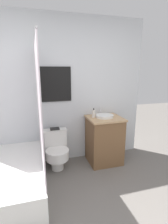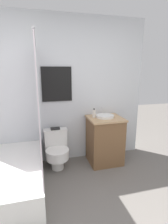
{
  "view_description": "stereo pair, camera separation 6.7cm",
  "coord_description": "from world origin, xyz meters",
  "px_view_note": "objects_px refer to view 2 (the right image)",
  "views": [
    {
      "loc": [
        -0.42,
        -1.01,
        1.64
      ],
      "look_at": [
        0.31,
        1.49,
        0.99
      ],
      "focal_mm": 28.0,
      "sensor_mm": 36.0,
      "label": 1
    },
    {
      "loc": [
        -0.35,
        -1.03,
        1.64
      ],
      "look_at": [
        0.31,
        1.49,
        0.99
      ],
      "focal_mm": 28.0,
      "sensor_mm": 36.0,
      "label": 2
    }
  ],
  "objects_px": {
    "toilet": "(57,149)",
    "book_on_tank": "(55,129)",
    "soap_bottle": "(94,114)",
    "sink": "(105,116)"
  },
  "relations": [
    {
      "from": "sink",
      "to": "toilet",
      "type": "bearing_deg",
      "value": 179.02
    },
    {
      "from": "toilet",
      "to": "soap_bottle",
      "type": "height_order",
      "value": "soap_bottle"
    },
    {
      "from": "book_on_tank",
      "to": "toilet",
      "type": "bearing_deg",
      "value": -90.0
    },
    {
      "from": "soap_bottle",
      "to": "book_on_tank",
      "type": "bearing_deg",
      "value": 171.62
    },
    {
      "from": "soap_bottle",
      "to": "book_on_tank",
      "type": "xyz_separation_m",
      "value": [
        -0.66,
        0.1,
        -0.24
      ]
    },
    {
      "from": "soap_bottle",
      "to": "book_on_tank",
      "type": "height_order",
      "value": "soap_bottle"
    },
    {
      "from": "sink",
      "to": "book_on_tank",
      "type": "xyz_separation_m",
      "value": [
        -0.84,
        0.13,
        -0.2
      ]
    },
    {
      "from": "toilet",
      "to": "book_on_tank",
      "type": "bearing_deg",
      "value": 90.0
    },
    {
      "from": "book_on_tank",
      "to": "soap_bottle",
      "type": "bearing_deg",
      "value": -8.38
    },
    {
      "from": "toilet",
      "to": "book_on_tank",
      "type": "height_order",
      "value": "book_on_tank"
    }
  ]
}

